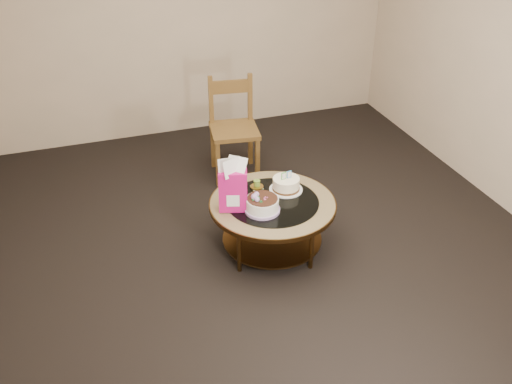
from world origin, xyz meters
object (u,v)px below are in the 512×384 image
object	(u,v)px
coffee_table	(272,210)
cream_cake	(286,184)
decorated_cake	(262,205)
gift_bag	(233,185)
dining_chair	(234,128)

from	to	relation	value
coffee_table	cream_cake	xyz separation A→B (m)	(0.16, 0.13, 0.13)
decorated_cake	gift_bag	distance (m)	0.28
gift_bag	cream_cake	bearing A→B (deg)	31.99
cream_cake	gift_bag	xyz separation A→B (m)	(-0.49, -0.13, 0.16)
decorated_cake	gift_bag	world-z (taller)	gift_bag
decorated_cake	gift_bag	bearing A→B (deg)	152.76
coffee_table	cream_cake	world-z (taller)	cream_cake
coffee_table	decorated_cake	world-z (taller)	decorated_cake
coffee_table	gift_bag	world-z (taller)	gift_bag
coffee_table	dining_chair	xyz separation A→B (m)	(0.08, 1.33, 0.12)
dining_chair	coffee_table	bearing A→B (deg)	-85.41
coffee_table	gift_bag	distance (m)	0.44
coffee_table	cream_cake	size ratio (longest dim) A/B	3.72
decorated_cake	cream_cake	world-z (taller)	cream_cake
decorated_cake	dining_chair	bearing A→B (deg)	81.86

